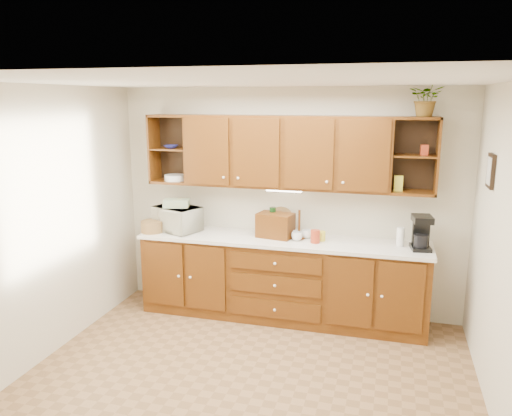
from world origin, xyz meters
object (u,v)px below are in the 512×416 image
Objects in this scene: potted_plant at (427,98)px; coffee_maker at (421,233)px; bread_box at (275,225)px; microwave at (177,219)px.

coffee_maker is at bearing -71.42° from potted_plant.
potted_plant is (1.52, 0.06, 1.40)m from bread_box.
coffee_maker reaches higher than bread_box.
potted_plant is at bearing 100.37° from coffee_maker.
potted_plant is (2.71, 0.09, 1.39)m from microwave.
bread_box is (1.18, 0.03, -0.01)m from microwave.
microwave is 1.34× the size of bread_box.
bread_box is 1.10× the size of coffee_maker.
coffee_maker is 0.98× the size of potted_plant.
microwave reaches higher than bread_box.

